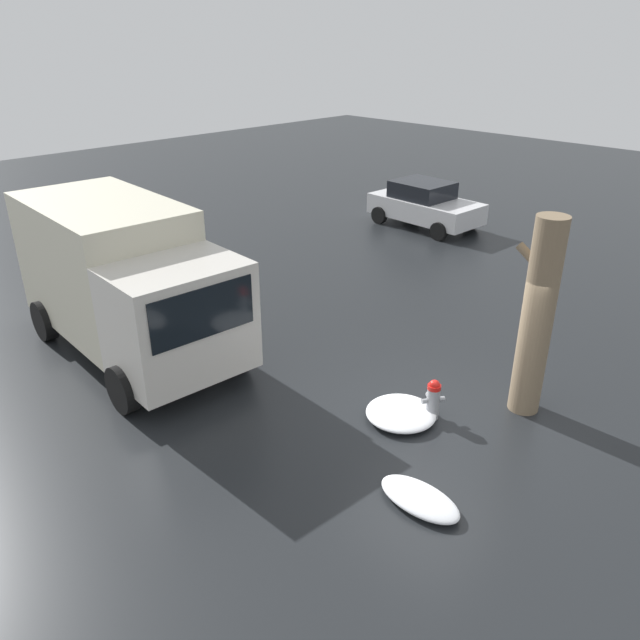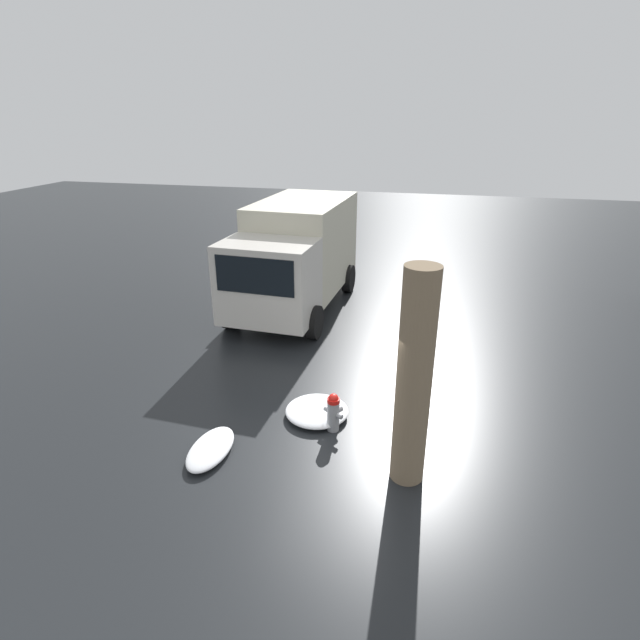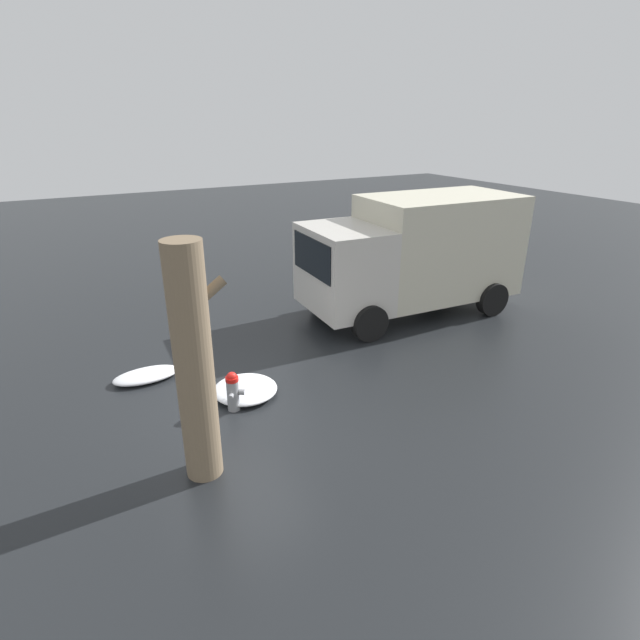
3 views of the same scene
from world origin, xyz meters
TOP-DOWN VIEW (x-y plane):
  - ground_plane at (0.00, 0.00)m, footprint 60.00×60.00m
  - fire_hydrant at (0.00, -0.00)m, footprint 0.36×0.41m
  - tree_trunk at (-0.98, -1.45)m, footprint 0.83×0.55m
  - delivery_truck at (6.10, 2.44)m, footprint 5.98×2.95m
  - snow_pile_by_hydrant at (-1.20, 1.95)m, footprint 1.33×0.69m
  - snow_pile_curbside at (0.38, 0.41)m, footprint 1.25×1.25m

SIDE VIEW (x-z plane):
  - ground_plane at x=0.00m, z-range 0.00..0.00m
  - snow_pile_by_hydrant at x=-1.20m, z-range 0.00..0.19m
  - snow_pile_curbside at x=0.38m, z-range 0.00..0.22m
  - fire_hydrant at x=0.00m, z-range 0.01..0.78m
  - delivery_truck at x=6.10m, z-range 0.12..3.24m
  - tree_trunk at x=-0.98m, z-range 0.01..3.63m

